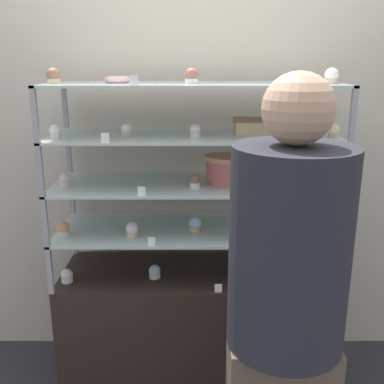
% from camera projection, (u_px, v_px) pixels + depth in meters
% --- Properties ---
extents(ground_plane, '(20.00, 20.00, 0.00)m').
position_uv_depth(ground_plane, '(192.00, 379.00, 2.63)').
color(ground_plane, '#2D2D33').
extents(back_wall, '(8.00, 0.05, 2.60)m').
position_uv_depth(back_wall, '(192.00, 147.00, 2.65)').
color(back_wall, beige).
rests_on(back_wall, ground_plane).
extents(display_base, '(1.41, 0.51, 0.70)m').
position_uv_depth(display_base, '(192.00, 327.00, 2.53)').
color(display_base, black).
rests_on(display_base, ground_plane).
extents(display_riser_lower, '(1.41, 0.51, 0.25)m').
position_uv_depth(display_riser_lower, '(192.00, 231.00, 2.37)').
color(display_riser_lower, '#99999E').
rests_on(display_riser_lower, display_base).
extents(display_riser_middle, '(1.41, 0.51, 0.25)m').
position_uv_depth(display_riser_middle, '(192.00, 185.00, 2.30)').
color(display_riser_middle, '#99999E').
rests_on(display_riser_middle, display_riser_lower).
extents(display_riser_upper, '(1.41, 0.51, 0.25)m').
position_uv_depth(display_riser_upper, '(192.00, 137.00, 2.23)').
color(display_riser_upper, '#99999E').
rests_on(display_riser_upper, display_riser_middle).
extents(display_riser_top, '(1.41, 0.51, 0.25)m').
position_uv_depth(display_riser_top, '(192.00, 86.00, 2.16)').
color(display_riser_top, '#99999E').
rests_on(display_riser_top, display_riser_upper).
extents(layer_cake_centerpiece, '(0.21, 0.21, 0.14)m').
position_uv_depth(layer_cake_centerpiece, '(224.00, 169.00, 2.27)').
color(layer_cake_centerpiece, '#C66660').
rests_on(layer_cake_centerpiece, display_riser_middle).
extents(sheet_cake_frosted, '(0.21, 0.18, 0.07)m').
position_uv_depth(sheet_cake_frosted, '(253.00, 126.00, 2.26)').
color(sheet_cake_frosted, '#DBBC84').
rests_on(sheet_cake_frosted, display_riser_upper).
extents(cupcake_0, '(0.06, 0.06, 0.07)m').
position_uv_depth(cupcake_0, '(65.00, 276.00, 2.30)').
color(cupcake_0, white).
rests_on(cupcake_0, display_base).
extents(cupcake_1, '(0.06, 0.06, 0.07)m').
position_uv_depth(cupcake_1, '(153.00, 272.00, 2.35)').
color(cupcake_1, beige).
rests_on(cupcake_1, display_base).
extents(cupcake_2, '(0.06, 0.06, 0.07)m').
position_uv_depth(cupcake_2, '(233.00, 273.00, 2.34)').
color(cupcake_2, beige).
rests_on(cupcake_2, display_base).
extents(cupcake_3, '(0.06, 0.06, 0.07)m').
position_uv_depth(cupcake_3, '(317.00, 271.00, 2.36)').
color(cupcake_3, '#CCB28C').
rests_on(cupcake_3, display_base).
extents(price_tag_0, '(0.04, 0.00, 0.04)m').
position_uv_depth(price_tag_0, '(217.00, 288.00, 2.20)').
color(price_tag_0, white).
rests_on(price_tag_0, display_base).
extents(cupcake_4, '(0.06, 0.06, 0.08)m').
position_uv_depth(cupcake_4, '(61.00, 229.00, 2.26)').
color(cupcake_4, beige).
rests_on(cupcake_4, display_riser_lower).
extents(cupcake_5, '(0.06, 0.06, 0.08)m').
position_uv_depth(cupcake_5, '(130.00, 230.00, 2.24)').
color(cupcake_5, '#CCB28C').
rests_on(cupcake_5, display_riser_lower).
extents(cupcake_6, '(0.06, 0.06, 0.08)m').
position_uv_depth(cupcake_6, '(193.00, 224.00, 2.32)').
color(cupcake_6, '#CCB28C').
rests_on(cupcake_6, display_riser_lower).
extents(cupcake_7, '(0.06, 0.06, 0.08)m').
position_uv_depth(cupcake_7, '(257.00, 231.00, 2.23)').
color(cupcake_7, white).
rests_on(cupcake_7, display_riser_lower).
extents(cupcake_8, '(0.06, 0.06, 0.08)m').
position_uv_depth(cupcake_8, '(322.00, 229.00, 2.25)').
color(cupcake_8, '#CCB28C').
rests_on(cupcake_8, display_riser_lower).
extents(price_tag_1, '(0.04, 0.00, 0.04)m').
position_uv_depth(price_tag_1, '(150.00, 241.00, 2.13)').
color(price_tag_1, white).
rests_on(price_tag_1, display_riser_lower).
extents(cupcake_9, '(0.05, 0.05, 0.07)m').
position_uv_depth(cupcake_9, '(63.00, 180.00, 2.22)').
color(cupcake_9, beige).
rests_on(cupcake_9, display_riser_middle).
extents(cupcake_10, '(0.05, 0.05, 0.07)m').
position_uv_depth(cupcake_10, '(193.00, 181.00, 2.19)').
color(cupcake_10, white).
rests_on(cupcake_10, display_riser_middle).
extents(cupcake_11, '(0.05, 0.05, 0.07)m').
position_uv_depth(cupcake_11, '(328.00, 182.00, 2.18)').
color(cupcake_11, '#CCB28C').
rests_on(cupcake_11, display_riser_middle).
extents(price_tag_2, '(0.04, 0.00, 0.04)m').
position_uv_depth(price_tag_2, '(140.00, 191.00, 2.06)').
color(price_tag_2, white).
rests_on(price_tag_2, display_riser_middle).
extents(cupcake_12, '(0.05, 0.05, 0.07)m').
position_uv_depth(cupcake_12, '(53.00, 132.00, 2.10)').
color(cupcake_12, beige).
rests_on(cupcake_12, display_riser_upper).
extents(cupcake_13, '(0.05, 0.05, 0.07)m').
position_uv_depth(cupcake_13, '(125.00, 130.00, 2.16)').
color(cupcake_13, '#CCB28C').
rests_on(cupcake_13, display_riser_upper).
extents(cupcake_14, '(0.05, 0.05, 0.07)m').
position_uv_depth(cupcake_14, '(193.00, 131.00, 2.13)').
color(cupcake_14, beige).
rests_on(cupcake_14, display_riser_upper).
extents(cupcake_15, '(0.05, 0.05, 0.07)m').
position_uv_depth(cupcake_15, '(332.00, 131.00, 2.12)').
color(cupcake_15, '#CCB28C').
rests_on(cupcake_15, display_riser_upper).
extents(price_tag_3, '(0.04, 0.00, 0.04)m').
position_uv_depth(price_tag_3, '(103.00, 138.00, 1.99)').
color(price_tag_3, white).
rests_on(price_tag_3, display_riser_upper).
extents(cupcake_16, '(0.06, 0.06, 0.07)m').
position_uv_depth(cupcake_16, '(51.00, 76.00, 2.08)').
color(cupcake_16, '#CCB28C').
rests_on(cupcake_16, display_riser_top).
extents(cupcake_17, '(0.06, 0.06, 0.07)m').
position_uv_depth(cupcake_17, '(190.00, 76.00, 2.08)').
color(cupcake_17, beige).
rests_on(cupcake_17, display_riser_top).
extents(cupcake_18, '(0.06, 0.06, 0.07)m').
position_uv_depth(cupcake_18, '(330.00, 76.00, 2.07)').
color(cupcake_18, '#CCB28C').
rests_on(cupcake_18, display_riser_top).
extents(price_tag_4, '(0.04, 0.00, 0.04)m').
position_uv_depth(price_tag_4, '(132.00, 80.00, 1.92)').
color(price_tag_4, white).
rests_on(price_tag_4, display_riser_top).
extents(donut_glazed, '(0.12, 0.12, 0.03)m').
position_uv_depth(donut_glazed, '(115.00, 80.00, 2.17)').
color(donut_glazed, '#EFB2BC').
rests_on(donut_glazed, display_riser_top).
extents(customer_figure, '(0.41, 0.41, 1.76)m').
position_uv_depth(customer_figure, '(284.00, 310.00, 1.59)').
color(customer_figure, brown).
rests_on(customer_figure, ground_plane).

